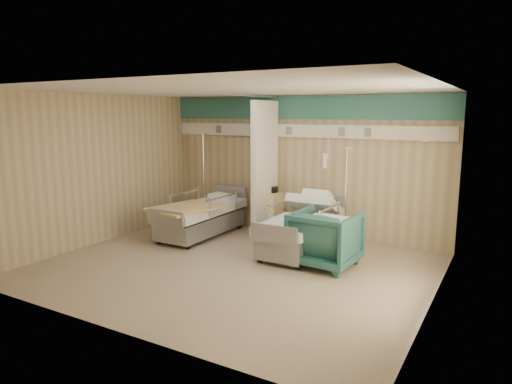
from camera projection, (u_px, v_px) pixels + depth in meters
The scene contains 13 objects.
ground at pixel (234, 267), 7.33m from camera, with size 6.00×5.00×0.00m, color gray.
room_walls at pixel (240, 150), 7.25m from camera, with size 6.04×5.04×2.82m.
bed_right at pixel (301, 235), 8.10m from camera, with size 1.00×2.16×0.63m, color silver, non-canonical shape.
bed_left at pixel (201, 220), 9.18m from camera, with size 1.00×2.16×0.63m, color silver, non-canonical shape.
bedside_cabinet at pixel (268, 212), 9.41m from camera, with size 0.50×0.48×0.85m, color beige.
visitor_armchair at pixel (326, 239), 7.32m from camera, with size 0.97×1.00×0.91m, color #20524C.
waffle_blanket at pixel (327, 209), 7.25m from camera, with size 0.61×0.54×0.07m, color white.
iv_stand_right at pixel (344, 225), 8.58m from camera, with size 0.33×0.33×1.83m.
iv_stand_left at pixel (204, 206), 10.05m from camera, with size 0.36×0.36×2.04m.
call_remote at pixel (294, 216), 8.09m from camera, with size 0.17×0.08×0.04m, color black.
tan_blanket at pixel (186, 208), 8.73m from camera, with size 1.01×1.27×0.04m, color tan.
toiletry_bag at pixel (271, 189), 9.29m from camera, with size 0.23×0.15×0.13m, color black.
white_cup at pixel (265, 188), 9.42m from camera, with size 0.10×0.10×0.14m, color white.
Camera 1 is at (3.80, -5.91, 2.45)m, focal length 32.00 mm.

